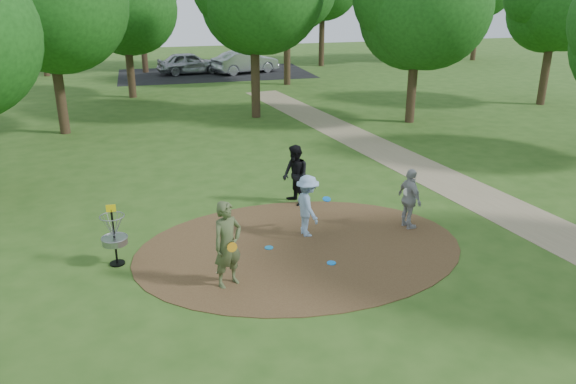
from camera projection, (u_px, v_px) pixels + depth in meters
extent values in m
plane|color=#2D5119|center=(300.00, 248.00, 14.34)|extent=(100.00, 100.00, 0.00)
cylinder|color=#47301C|center=(300.00, 248.00, 14.33)|extent=(8.40, 8.40, 0.02)
cube|color=#8C7A5B|center=(480.00, 197.00, 17.71)|extent=(7.55, 39.89, 0.01)
cube|color=black|center=(215.00, 74.00, 41.98)|extent=(14.00, 8.00, 0.01)
imported|color=#495531|center=(228.00, 244.00, 12.26)|extent=(0.86, 0.75, 1.99)
cylinder|color=orange|center=(232.00, 247.00, 12.01)|extent=(0.22, 0.06, 0.22)
imported|color=#88A6CB|center=(308.00, 206.00, 14.79)|extent=(0.72, 1.14, 1.68)
cylinder|color=blue|center=(327.00, 199.00, 14.88)|extent=(0.23, 0.23, 0.08)
imported|color=black|center=(295.00, 175.00, 16.90)|extent=(0.88, 1.03, 1.84)
cylinder|color=blue|center=(302.00, 178.00, 16.97)|extent=(0.23, 0.09, 0.22)
imported|color=#9C9D9F|center=(410.00, 199.00, 15.24)|extent=(0.53, 1.04, 1.71)
cylinder|color=white|center=(407.00, 192.00, 15.08)|extent=(0.22, 0.06, 0.22)
cylinder|color=#1882C1|center=(269.00, 248.00, 14.30)|extent=(0.22, 0.22, 0.02)
cylinder|color=#0E83F1|center=(331.00, 263.00, 13.52)|extent=(0.22, 0.22, 0.02)
cylinder|color=red|center=(227.00, 225.00, 15.62)|extent=(0.22, 0.22, 0.02)
imported|color=#9A9CA1|center=(190.00, 63.00, 41.57)|extent=(4.94, 2.57, 1.60)
imported|color=#A0A3A7|center=(246.00, 62.00, 41.93)|extent=(5.30, 3.31, 1.65)
cylinder|color=black|center=(115.00, 239.00, 13.29)|extent=(0.05, 0.05, 1.35)
cylinder|color=black|center=(117.00, 263.00, 13.52)|extent=(0.36, 0.36, 0.04)
cylinder|color=gray|center=(115.00, 241.00, 13.31)|extent=(0.60, 0.60, 0.16)
torus|color=gray|center=(114.00, 238.00, 13.28)|extent=(0.63, 0.63, 0.03)
torus|color=gray|center=(112.00, 216.00, 13.09)|extent=(0.58, 0.58, 0.02)
cube|color=yellow|center=(111.00, 208.00, 13.02)|extent=(0.22, 0.02, 0.18)
cylinder|color=#332316|center=(60.00, 91.00, 24.67)|extent=(0.44, 0.44, 3.80)
sphere|color=#164512|center=(48.00, 7.00, 23.44)|extent=(5.84, 5.84, 5.84)
cylinder|color=#332316|center=(255.00, 75.00, 27.67)|extent=(0.44, 0.44, 4.18)
cylinder|color=#332316|center=(412.00, 85.00, 26.74)|extent=(0.44, 0.44, 3.61)
sphere|color=#164512|center=(418.00, 11.00, 25.56)|extent=(5.66, 5.66, 5.66)
cylinder|color=#332316|center=(130.00, 68.00, 32.70)|extent=(0.44, 0.44, 3.42)
sphere|color=#164512|center=(125.00, 12.00, 31.62)|extent=(5.05, 5.05, 5.05)
cylinder|color=#332316|center=(287.00, 51.00, 36.75)|extent=(0.44, 0.44, 4.37)
cylinder|color=#332316|center=(545.00, 70.00, 30.68)|extent=(0.44, 0.44, 3.80)
sphere|color=#164512|center=(555.00, 8.00, 29.55)|extent=(4.84, 4.84, 4.84)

